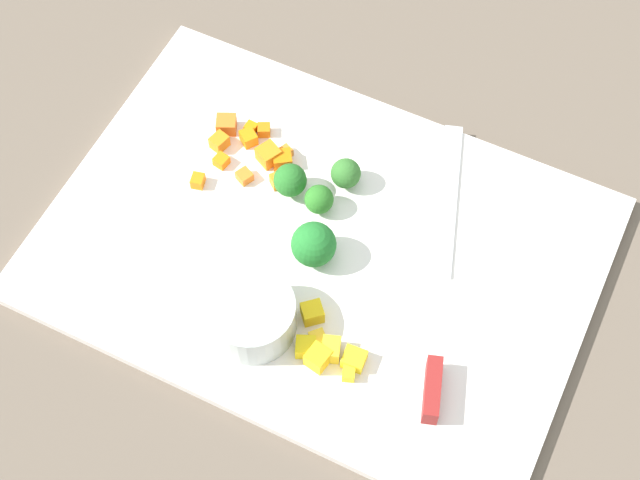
% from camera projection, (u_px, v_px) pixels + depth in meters
% --- Properties ---
extents(ground_plane, '(4.00, 4.00, 0.00)m').
position_uv_depth(ground_plane, '(320.00, 251.00, 0.96)').
color(ground_plane, brown).
extents(cutting_board, '(0.53, 0.37, 0.01)m').
position_uv_depth(cutting_board, '(320.00, 248.00, 0.96)').
color(cutting_board, white).
rests_on(cutting_board, ground_plane).
extents(prep_bowl, '(0.08, 0.08, 0.04)m').
position_uv_depth(prep_bowl, '(252.00, 316.00, 0.89)').
color(prep_bowl, '#B6BFBA').
rests_on(prep_bowl, cutting_board).
extents(chef_knife, '(0.12, 0.32, 0.02)m').
position_uv_depth(chef_knife, '(438.00, 318.00, 0.90)').
color(chef_knife, silver).
rests_on(chef_knife, cutting_board).
extents(carrot_dice_0, '(0.02, 0.02, 0.01)m').
position_uv_depth(carrot_dice_0, '(198.00, 181.00, 0.98)').
color(carrot_dice_0, orange).
rests_on(carrot_dice_0, cutting_board).
extents(carrot_dice_1, '(0.02, 0.02, 0.01)m').
position_uv_depth(carrot_dice_1, '(244.00, 176.00, 0.99)').
color(carrot_dice_1, orange).
rests_on(carrot_dice_1, cutting_board).
extents(carrot_dice_2, '(0.02, 0.02, 0.01)m').
position_uv_depth(carrot_dice_2, '(221.00, 161.00, 0.99)').
color(carrot_dice_2, orange).
rests_on(carrot_dice_2, cutting_board).
extents(carrot_dice_3, '(0.02, 0.02, 0.01)m').
position_uv_depth(carrot_dice_3, '(264.00, 130.00, 1.01)').
color(carrot_dice_3, orange).
rests_on(carrot_dice_3, cutting_board).
extents(carrot_dice_4, '(0.02, 0.02, 0.01)m').
position_uv_depth(carrot_dice_4, '(219.00, 142.00, 1.00)').
color(carrot_dice_4, orange).
rests_on(carrot_dice_4, cutting_board).
extents(carrot_dice_5, '(0.01, 0.01, 0.01)m').
position_uv_depth(carrot_dice_5, '(251.00, 128.00, 1.02)').
color(carrot_dice_5, orange).
rests_on(carrot_dice_5, cutting_board).
extents(carrot_dice_6, '(0.02, 0.02, 0.01)m').
position_uv_depth(carrot_dice_6, '(285.00, 152.00, 1.00)').
color(carrot_dice_6, orange).
rests_on(carrot_dice_6, cutting_board).
extents(carrot_dice_7, '(0.02, 0.02, 0.01)m').
position_uv_depth(carrot_dice_7, '(278.00, 180.00, 0.98)').
color(carrot_dice_7, orange).
rests_on(carrot_dice_7, cutting_board).
extents(carrot_dice_8, '(0.02, 0.02, 0.01)m').
position_uv_depth(carrot_dice_8, '(249.00, 138.00, 1.01)').
color(carrot_dice_8, orange).
rests_on(carrot_dice_8, cutting_board).
extents(carrot_dice_9, '(0.03, 0.03, 0.02)m').
position_uv_depth(carrot_dice_9, '(268.00, 155.00, 0.99)').
color(carrot_dice_9, orange).
rests_on(carrot_dice_9, cutting_board).
extents(carrot_dice_10, '(0.03, 0.03, 0.02)m').
position_uv_depth(carrot_dice_10, '(226.00, 125.00, 1.01)').
color(carrot_dice_10, orange).
rests_on(carrot_dice_10, cutting_board).
extents(carrot_dice_11, '(0.03, 0.03, 0.02)m').
position_uv_depth(carrot_dice_11, '(282.00, 160.00, 0.99)').
color(carrot_dice_11, orange).
rests_on(carrot_dice_11, cutting_board).
extents(pepper_dice_0, '(0.02, 0.02, 0.01)m').
position_uv_depth(pepper_dice_0, '(318.00, 340.00, 0.89)').
color(pepper_dice_0, yellow).
rests_on(pepper_dice_0, cutting_board).
extents(pepper_dice_1, '(0.02, 0.02, 0.01)m').
position_uv_depth(pepper_dice_1, '(354.00, 359.00, 0.89)').
color(pepper_dice_1, yellow).
rests_on(pepper_dice_1, cutting_board).
extents(pepper_dice_2, '(0.02, 0.02, 0.02)m').
position_uv_depth(pepper_dice_2, '(318.00, 358.00, 0.88)').
color(pepper_dice_2, yellow).
rests_on(pepper_dice_2, cutting_board).
extents(pepper_dice_3, '(0.02, 0.02, 0.02)m').
position_uv_depth(pepper_dice_3, '(306.00, 347.00, 0.89)').
color(pepper_dice_3, yellow).
rests_on(pepper_dice_3, cutting_board).
extents(pepper_dice_4, '(0.02, 0.03, 0.02)m').
position_uv_depth(pepper_dice_4, '(331.00, 349.00, 0.89)').
color(pepper_dice_4, yellow).
rests_on(pepper_dice_4, cutting_board).
extents(pepper_dice_5, '(0.02, 0.02, 0.01)m').
position_uv_depth(pepper_dice_5, '(349.00, 373.00, 0.88)').
color(pepper_dice_5, yellow).
rests_on(pepper_dice_5, cutting_board).
extents(pepper_dice_6, '(0.03, 0.03, 0.02)m').
position_uv_depth(pepper_dice_6, '(312.00, 313.00, 0.91)').
color(pepper_dice_6, yellow).
rests_on(pepper_dice_6, cutting_board).
extents(broccoli_floret_0, '(0.03, 0.03, 0.04)m').
position_uv_depth(broccoli_floret_0, '(290.00, 180.00, 0.97)').
color(broccoli_floret_0, '#8FC25B').
rests_on(broccoli_floret_0, cutting_board).
extents(broccoli_floret_1, '(0.04, 0.04, 0.05)m').
position_uv_depth(broccoli_floret_1, '(314.00, 245.00, 0.93)').
color(broccoli_floret_1, '#96BA60').
rests_on(broccoli_floret_1, cutting_board).
extents(broccoli_floret_2, '(0.03, 0.03, 0.03)m').
position_uv_depth(broccoli_floret_2, '(346.00, 174.00, 0.97)').
color(broccoli_floret_2, '#7FC356').
rests_on(broccoli_floret_2, cutting_board).
extents(broccoli_floret_3, '(0.03, 0.03, 0.03)m').
position_uv_depth(broccoli_floret_3, '(319.00, 200.00, 0.96)').
color(broccoli_floret_3, '#84BC6C').
rests_on(broccoli_floret_3, cutting_board).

